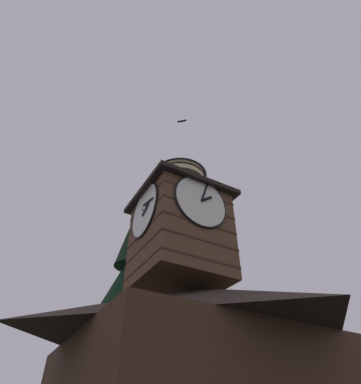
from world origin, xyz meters
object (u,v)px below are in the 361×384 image
at_px(pine_tree_behind, 120,357).
at_px(flying_bird_high, 182,121).
at_px(building_main, 205,383).
at_px(moon, 134,334).
at_px(clock_tower, 180,223).

relative_size(pine_tree_behind, flying_bird_high, 28.24).
bearing_deg(building_main, pine_tree_behind, -79.64).
height_order(pine_tree_behind, moon, moon).
bearing_deg(flying_bird_high, pine_tree_behind, -85.28).
relative_size(clock_tower, pine_tree_behind, 0.52).
bearing_deg(clock_tower, moon, -109.25).
height_order(clock_tower, pine_tree_behind, clock_tower).
relative_size(building_main, flying_bird_high, 20.75).
xyz_separation_m(building_main, clock_tower, (0.98, -0.28, 7.18)).
bearing_deg(pine_tree_behind, clock_tower, 91.97).
bearing_deg(building_main, clock_tower, -15.79).
height_order(building_main, clock_tower, clock_tower).
bearing_deg(clock_tower, pine_tree_behind, -88.03).
bearing_deg(pine_tree_behind, flying_bird_high, 94.72).
bearing_deg(moon, building_main, 72.16).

